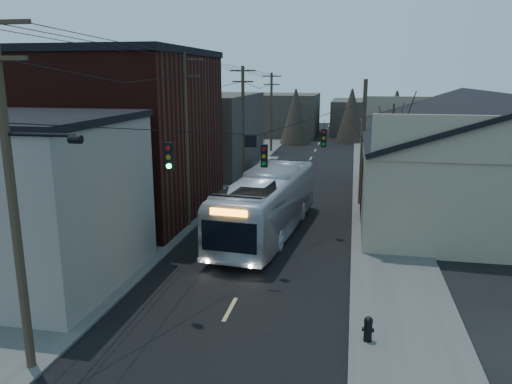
% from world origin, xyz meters
% --- Properties ---
extents(road_surface, '(9.00, 110.00, 0.02)m').
position_xyz_m(road_surface, '(0.00, 30.00, 0.01)').
color(road_surface, black).
rests_on(road_surface, ground).
extents(sidewalk_left, '(4.00, 110.00, 0.12)m').
position_xyz_m(sidewalk_left, '(-6.50, 30.00, 0.06)').
color(sidewalk_left, '#474744').
rests_on(sidewalk_left, ground).
extents(sidewalk_right, '(4.00, 110.00, 0.12)m').
position_xyz_m(sidewalk_right, '(6.50, 30.00, 0.06)').
color(sidewalk_right, '#474744').
rests_on(sidewalk_right, ground).
extents(building_clapboard, '(8.00, 8.00, 7.00)m').
position_xyz_m(building_clapboard, '(-9.00, 9.00, 3.50)').
color(building_clapboard, gray).
rests_on(building_clapboard, ground).
extents(building_brick, '(10.00, 12.00, 10.00)m').
position_xyz_m(building_brick, '(-10.00, 20.00, 5.00)').
color(building_brick, black).
rests_on(building_brick, ground).
extents(building_left_far, '(9.00, 14.00, 7.00)m').
position_xyz_m(building_left_far, '(-9.50, 36.00, 3.50)').
color(building_left_far, '#35302A').
rests_on(building_left_far, ground).
extents(warehouse, '(16.16, 20.60, 7.73)m').
position_xyz_m(warehouse, '(13.00, 25.00, 2.70)').
color(warehouse, gray).
rests_on(warehouse, ground).
extents(building_far_left, '(10.00, 12.00, 6.00)m').
position_xyz_m(building_far_left, '(-6.00, 65.00, 3.00)').
color(building_far_left, '#35302A').
rests_on(building_far_left, ground).
extents(building_far_right, '(12.00, 14.00, 5.00)m').
position_xyz_m(building_far_right, '(7.00, 70.00, 2.50)').
color(building_far_right, '#35302A').
rests_on(building_far_right, ground).
extents(bare_tree, '(0.40, 0.40, 7.20)m').
position_xyz_m(bare_tree, '(6.50, 20.00, 3.60)').
color(bare_tree, black).
rests_on(bare_tree, ground).
extents(utility_lines, '(11.24, 45.28, 10.50)m').
position_xyz_m(utility_lines, '(-3.11, 24.14, 4.95)').
color(utility_lines, '#382B1E').
rests_on(utility_lines, ground).
extents(bus, '(4.19, 12.90, 3.53)m').
position_xyz_m(bus, '(-0.22, 17.44, 1.76)').
color(bus, '#B5BAC2').
rests_on(bus, ground).
extents(parked_car, '(1.85, 4.57, 1.48)m').
position_xyz_m(parked_car, '(-3.00, 34.83, 0.74)').
color(parked_car, '#94959A').
rests_on(parked_car, ground).
extents(fire_hydrant, '(0.41, 0.30, 0.87)m').
position_xyz_m(fire_hydrant, '(5.11, 6.46, 0.59)').
color(fire_hydrant, black).
rests_on(fire_hydrant, sidewalk_right).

